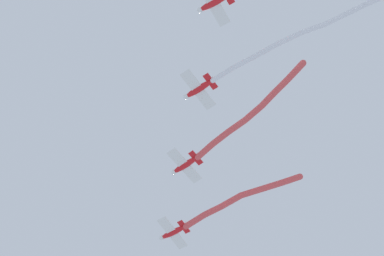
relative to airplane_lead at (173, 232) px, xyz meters
The scene contains 7 objects.
airplane_lead is the anchor object (origin of this frame).
smoke_trail_lead 10.64m from the airplane_lead, 136.85° to the left, with size 13.85×11.61×3.14m.
airplane_left_wing 11.05m from the airplane_lead, 82.97° to the left, with size 5.51×4.77×1.48m.
smoke_trail_left_wing 21.08m from the airplane_lead, 102.19° to the left, with size 9.28×16.98×1.27m.
airplane_right_wing 22.11m from the airplane_lead, 82.94° to the left, with size 5.41×4.83×1.48m.
smoke_trail_right_wing 34.83m from the airplane_lead, 104.70° to the left, with size 21.63×20.14×1.32m.
airplane_slot 33.17m from the airplane_lead, 82.93° to the left, with size 5.14×5.10×1.48m.
Camera 1 is at (18.07, 61.41, 4.54)m, focal length 61.27 mm.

